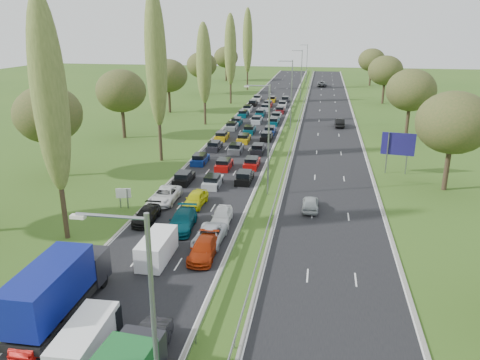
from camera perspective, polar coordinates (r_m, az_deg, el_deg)
The scene contains 27 objects.
ground at distance 87.14m, azimuth 6.25°, elevation 6.53°, with size 260.00×260.00×0.00m, color #33581B.
near_carriageway at distance 90.24m, azimuth 2.05°, elevation 7.04°, with size 10.50×215.00×0.04m, color black.
far_carriageway at distance 89.43m, azimuth 10.70°, elevation 6.63°, with size 10.50×215.00×0.04m, color black.
central_reservation at distance 89.47m, azimuth 6.37°, elevation 7.20°, with size 2.36×215.00×0.32m.
lamp_columns at distance 84.14m, azimuth 6.29°, elevation 10.26°, with size 0.18×140.18×12.00m.
poplar_row at distance 76.55m, azimuth -6.49°, elevation 14.26°, with size 2.80×127.80×22.44m.
woodland_left at distance 75.56m, azimuth -15.34°, elevation 10.10°, with size 8.00×166.00×11.10m.
woodland_right at distance 73.88m, azimuth 21.17°, elevation 9.35°, with size 8.00×153.00×11.10m.
traffic_queue_fill at distance 85.11m, azimuth 1.56°, elevation 6.65°, with size 9.02×68.80×0.80m.
near_car_1 at distance 30.98m, azimuth -23.12°, elevation -16.60°, with size 1.48×4.24×1.40m, color #AB0E0A.
near_car_2 at distance 49.66m, azimuth -9.12°, elevation -1.84°, with size 2.45×5.32×1.48m, color white.
near_car_3 at distance 45.11m, azimuth -11.32°, elevation -4.20°, with size 1.85×4.54×1.32m, color black.
near_car_5 at distance 28.18m, azimuth -18.93°, elevation -20.00°, with size 1.40×4.00×1.32m, color #621210.
near_car_7 at distance 42.98m, azimuth -7.07°, elevation -4.97°, with size 2.17×5.35×1.55m, color #054755.
near_car_8 at distance 48.21m, azimuth -5.43°, elevation -2.29°, with size 1.78×4.44×1.51m, color #CACD0D.
near_car_9 at distance 28.01m, azimuth -11.06°, elevation -19.24°, with size 1.62×4.65×1.53m, color black.
near_car_10 at distance 40.05m, azimuth -3.77°, elevation -6.80°, with size 2.29×4.97×1.38m, color silver.
near_car_11 at distance 37.84m, azimuth -4.45°, elevation -8.38°, with size 1.97×4.85×1.41m, color #A02A09.
near_car_12 at distance 43.86m, azimuth -2.25°, elevation -4.39°, with size 1.75×4.35×1.48m, color white.
far_car_0 at distance 47.51m, azimuth 8.59°, elevation -2.82°, with size 1.64×4.08×1.39m, color #ACB3B6.
far_car_1 at distance 87.83m, azimuth 12.04°, elevation 6.86°, with size 1.63×4.67×1.54m, color black.
far_car_2 at distance 146.76m, azimuth 9.96°, elevation 11.50°, with size 2.67×5.80×1.61m, color slate.
blue_lorry at distance 32.26m, azimuth -21.25°, elevation -12.12°, with size 2.58×9.28×3.92m.
white_van_front at distance 28.77m, azimuth -18.11°, elevation -18.00°, with size 2.07×5.27×2.12m.
white_van_rear at distance 37.93m, azimuth -9.96°, elevation -8.03°, with size 1.97×5.04×2.02m.
info_sign at distance 48.69m, azimuth -14.01°, elevation -1.82°, with size 1.48×0.46×2.10m.
direction_sign at distance 60.93m, azimuth 18.71°, elevation 3.96°, with size 3.97×0.70×5.20m.
Camera 1 is at (9.86, -5.15, 17.73)m, focal length 35.00 mm.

